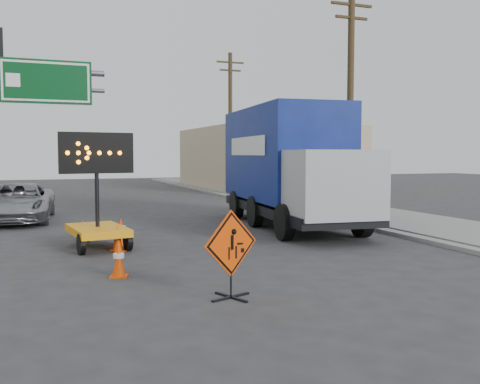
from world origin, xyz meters
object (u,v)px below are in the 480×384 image
arrow_board (98,223)px  box_truck (289,172)px  construction_sign (231,252)px  pickup_truck (18,202)px

arrow_board → box_truck: box_truck is taller
arrow_board → box_truck: (6.98, 2.30, 1.24)m
box_truck → construction_sign: bearing=-116.0°
construction_sign → arrow_board: bearing=84.6°
arrow_board → box_truck: bearing=10.5°
arrow_board → pickup_truck: 7.58m
arrow_board → construction_sign: bearing=-82.1°
construction_sign → pickup_truck: 13.96m
pickup_truck → box_truck: (9.24, -4.93, 1.21)m
arrow_board → pickup_truck: arrow_board is taller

